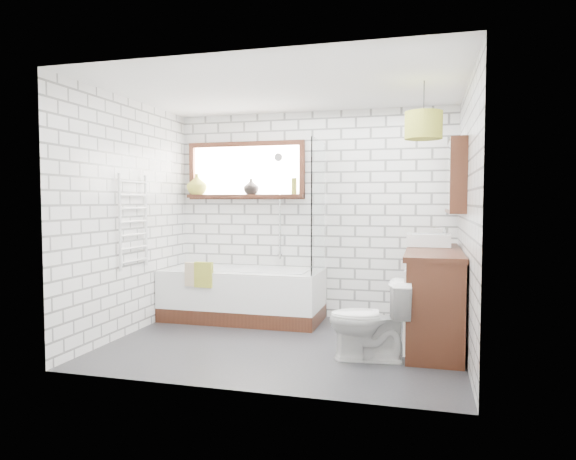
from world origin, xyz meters
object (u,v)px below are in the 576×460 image
(toilet, at_px, (369,320))
(basin, at_px, (428,240))
(pendant, at_px, (424,125))
(vanity, at_px, (434,296))
(bathtub, at_px, (243,294))

(toilet, bearing_deg, basin, 147.22)
(basin, relative_size, toilet, 0.61)
(pendant, bearing_deg, vanity, 73.42)
(vanity, xyz_separation_m, toilet, (-0.57, -0.70, -0.11))
(vanity, relative_size, pendant, 4.91)
(bathtub, bearing_deg, pendant, -23.18)
(vanity, bearing_deg, bathtub, 167.77)
(basin, xyz_separation_m, pendant, (-0.06, -0.76, 1.09))
(bathtub, xyz_separation_m, vanity, (2.19, -0.47, 0.17))
(bathtub, height_order, basin, basin)
(toilet, height_order, pendant, pendant)
(bathtub, height_order, vanity, vanity)
(vanity, height_order, toilet, vanity)
(pendant, bearing_deg, bathtub, 156.82)
(basin, height_order, toilet, basin)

